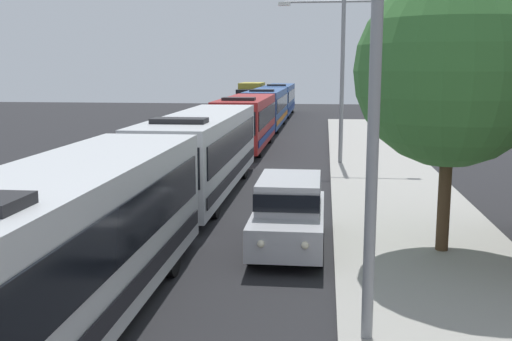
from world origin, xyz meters
TOP-DOWN VIEW (x-y plane):
  - bus_lead at (-1.30, 9.95)m, footprint 2.58×10.84m
  - bus_second_in_line at (-1.30, 22.16)m, footprint 2.58×12.10m
  - bus_middle at (-1.30, 35.08)m, footprint 2.58×10.63m
  - bus_fourth_in_line at (-1.30, 47.55)m, footprint 2.58×12.43m
  - bus_rear at (-1.30, 60.72)m, footprint 2.58×11.89m
  - white_suv at (2.40, 15.52)m, footprint 1.86×4.81m
  - box_truck_oncoming at (-4.60, 64.30)m, footprint 2.35×6.90m
  - streetlamp_near at (4.10, 9.86)m, footprint 5.10×0.28m
  - streetlamp_mid at (4.10, 29.55)m, footprint 6.23×0.28m
  - roadside_tree at (6.37, 15.27)m, footprint 4.77×4.77m

SIDE VIEW (x-z plane):
  - white_suv at x=2.40m, z-range 0.08..1.98m
  - bus_middle at x=-1.30m, z-range 0.08..3.29m
  - bus_lead at x=-1.30m, z-range 0.08..3.29m
  - bus_rear at x=-1.30m, z-range 0.09..3.30m
  - bus_second_in_line at x=-1.30m, z-range 0.09..3.30m
  - bus_fourth_in_line at x=-1.30m, z-range 0.09..3.30m
  - box_truck_oncoming at x=-4.60m, z-range 0.12..3.27m
  - roadside_tree at x=6.37m, z-range 1.23..8.19m
  - streetlamp_near at x=4.10m, z-range 1.01..9.02m
  - streetlamp_mid at x=4.10m, z-range 1.09..9.02m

